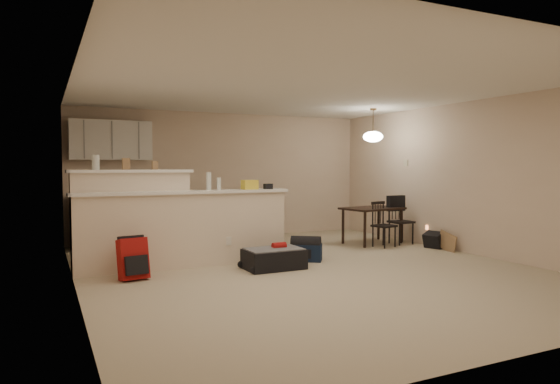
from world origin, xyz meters
TOP-DOWN VIEW (x-y plane):
  - room at (0.00, 0.00)m, footprint 7.00×7.02m
  - breakfast_bar at (-1.76, 0.98)m, footprint 3.08×0.58m
  - upper_cabinets at (-2.20, 3.32)m, footprint 1.40×0.34m
  - kitchen_counter at (-2.00, 3.19)m, footprint 1.80×0.60m
  - thermostat at (2.98, 1.55)m, footprint 0.02×0.12m
  - jar at (-2.67, 1.12)m, footprint 0.10×0.10m
  - cereal_box at (-2.27, 1.12)m, footprint 0.10×0.07m
  - small_box at (-1.87, 1.12)m, footprint 0.08×0.06m
  - bottle_a at (-1.15, 0.90)m, footprint 0.07×0.07m
  - bottle_b at (-1.00, 0.90)m, footprint 0.06×0.06m
  - bag_lump at (-0.51, 0.90)m, footprint 0.22×0.18m
  - pouch at (-0.21, 0.90)m, footprint 0.12×0.10m
  - dining_table at (2.20, 1.53)m, footprint 1.17×0.88m
  - pendant_lamp at (2.20, 1.53)m, footprint 0.36×0.36m
  - dining_chair_near at (2.15, 1.11)m, footprint 0.42×0.41m
  - dining_chair_far at (2.65, 1.26)m, footprint 0.39×0.37m
  - suitcase at (-0.41, 0.24)m, footprint 0.81×0.53m
  - red_backpack at (-2.31, 0.41)m, footprint 0.38×0.27m
  - navy_duffel at (0.27, 0.55)m, footprint 0.54×0.49m
  - black_daypack at (2.85, 0.61)m, footprint 0.30×0.36m
  - cardboard_sheet at (2.85, 0.29)m, footprint 0.05×0.41m

SIDE VIEW (x-z plane):
  - navy_duffel at x=0.27m, z-range 0.00..0.26m
  - suitcase at x=-0.41m, z-range 0.00..0.27m
  - black_daypack at x=2.85m, z-range 0.00..0.27m
  - cardboard_sheet at x=2.85m, z-range 0.00..0.31m
  - red_backpack at x=-2.31m, z-range 0.00..0.52m
  - dining_chair_near at x=2.15m, z-range 0.00..0.80m
  - dining_chair_far at x=2.65m, z-range 0.00..0.87m
  - kitchen_counter at x=-2.00m, z-range 0.00..0.90m
  - dining_table at x=2.20m, z-range 0.25..0.93m
  - breakfast_bar at x=-1.76m, z-range -0.09..1.30m
  - pouch at x=-0.21m, z-range 1.09..1.17m
  - bag_lump at x=-0.51m, z-range 1.09..1.23m
  - bottle_b at x=-1.00m, z-range 1.09..1.27m
  - bottle_a at x=-1.15m, z-range 1.09..1.35m
  - room at x=0.00m, z-range 0.00..2.50m
  - small_box at x=-1.87m, z-range 1.39..1.51m
  - cereal_box at x=-2.27m, z-range 1.39..1.55m
  - jar at x=-2.67m, z-range 1.39..1.59m
  - thermostat at x=2.98m, z-range 1.44..1.56m
  - upper_cabinets at x=-2.20m, z-range 1.55..2.25m
  - pendant_lamp at x=2.20m, z-range 1.68..2.30m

